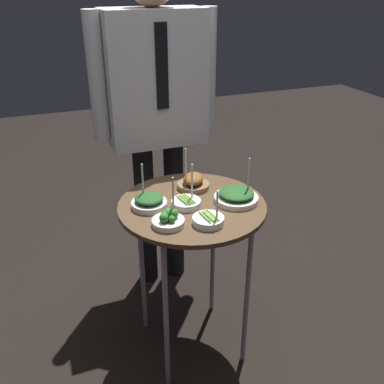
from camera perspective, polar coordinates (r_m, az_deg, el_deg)
name	(u,v)px	position (r m, az deg, el deg)	size (l,w,h in m)	color
ground_plane	(192,341)	(2.06, 0.00, -19.28)	(8.00, 8.00, 0.00)	black
serving_cart	(192,219)	(1.66, 0.00, -3.60)	(0.57, 0.57, 0.71)	brown
bowl_asparagus_front_left	(186,202)	(1.60, -0.77, -1.39)	(0.11, 0.11, 0.16)	silver
bowl_spinach_back_right	(236,196)	(1.64, 5.94, -0.53)	(0.17, 0.17, 0.17)	silver
bowl_spinach_front_right	(149,202)	(1.60, -5.74, -1.28)	(0.13, 0.13, 0.16)	silver
bowl_roast_mid_left	(193,182)	(1.73, 0.15, 1.34)	(0.13, 0.13, 0.18)	brown
bowl_asparagus_center	(209,220)	(1.49, 2.27, -3.72)	(0.11, 0.11, 0.14)	white
bowl_broccoli_front_center	(168,219)	(1.48, -3.17, -3.68)	(0.11, 0.11, 0.17)	silver
waiter_figure	(156,96)	(1.99, -4.87, 12.68)	(0.58, 0.22, 1.58)	black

